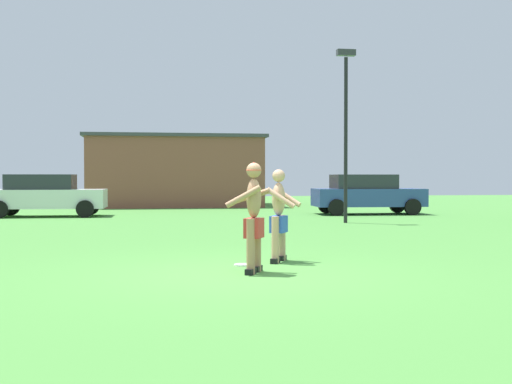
{
  "coord_description": "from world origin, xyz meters",
  "views": [
    {
      "loc": [
        -1.35,
        -9.98,
        1.5
      ],
      "look_at": [
        0.55,
        1.91,
        1.22
      ],
      "focal_mm": 46.39,
      "sensor_mm": 36.0,
      "label": 1
    }
  ],
  "objects_px": {
    "player_near": "(279,213)",
    "car_white_far_end": "(45,195)",
    "player_in_red": "(253,212)",
    "frisbee": "(242,265)",
    "car_blue_near_post": "(367,194)",
    "lamp_post": "(346,116)"
  },
  "relations": [
    {
      "from": "car_blue_near_post",
      "to": "player_near",
      "type": "bearing_deg",
      "value": -114.32
    },
    {
      "from": "player_in_red",
      "to": "lamp_post",
      "type": "xyz_separation_m",
      "value": [
        4.66,
        10.52,
        2.49
      ]
    },
    {
      "from": "player_near",
      "to": "frisbee",
      "type": "xyz_separation_m",
      "value": [
        -0.71,
        -0.38,
        -0.84
      ]
    },
    {
      "from": "frisbee",
      "to": "car_blue_near_post",
      "type": "relative_size",
      "value": 0.06
    },
    {
      "from": "car_blue_near_post",
      "to": "lamp_post",
      "type": "distance_m",
      "value": 5.76
    },
    {
      "from": "player_in_red",
      "to": "car_blue_near_post",
      "type": "relative_size",
      "value": 0.39
    },
    {
      "from": "player_in_red",
      "to": "car_white_far_end",
      "type": "bearing_deg",
      "value": 109.4
    },
    {
      "from": "player_near",
      "to": "car_white_far_end",
      "type": "distance_m",
      "value": 15.55
    },
    {
      "from": "car_white_far_end",
      "to": "player_near",
      "type": "bearing_deg",
      "value": -66.81
    },
    {
      "from": "car_blue_near_post",
      "to": "car_white_far_end",
      "type": "height_order",
      "value": "same"
    },
    {
      "from": "player_near",
      "to": "car_white_far_end",
      "type": "xyz_separation_m",
      "value": [
        -6.12,
        14.3,
        -0.03
      ]
    },
    {
      "from": "player_near",
      "to": "car_blue_near_post",
      "type": "height_order",
      "value": "player_near"
    },
    {
      "from": "player_in_red",
      "to": "car_blue_near_post",
      "type": "bearing_deg",
      "value": 65.41
    },
    {
      "from": "frisbee",
      "to": "car_white_far_end",
      "type": "bearing_deg",
      "value": 110.25
    },
    {
      "from": "player_in_red",
      "to": "car_blue_near_post",
      "type": "distance_m",
      "value": 16.63
    },
    {
      "from": "player_near",
      "to": "frisbee",
      "type": "height_order",
      "value": "player_near"
    },
    {
      "from": "player_in_red",
      "to": "frisbee",
      "type": "distance_m",
      "value": 1.27
    },
    {
      "from": "player_near",
      "to": "player_in_red",
      "type": "bearing_deg",
      "value": -117.48
    },
    {
      "from": "car_blue_near_post",
      "to": "player_in_red",
      "type": "bearing_deg",
      "value": -114.59
    },
    {
      "from": "player_near",
      "to": "player_in_red",
      "type": "xyz_separation_m",
      "value": [
        -0.65,
        -1.25,
        0.1
      ]
    },
    {
      "from": "car_white_far_end",
      "to": "lamp_post",
      "type": "distance_m",
      "value": 11.61
    },
    {
      "from": "frisbee",
      "to": "car_white_far_end",
      "type": "height_order",
      "value": "car_white_far_end"
    }
  ]
}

